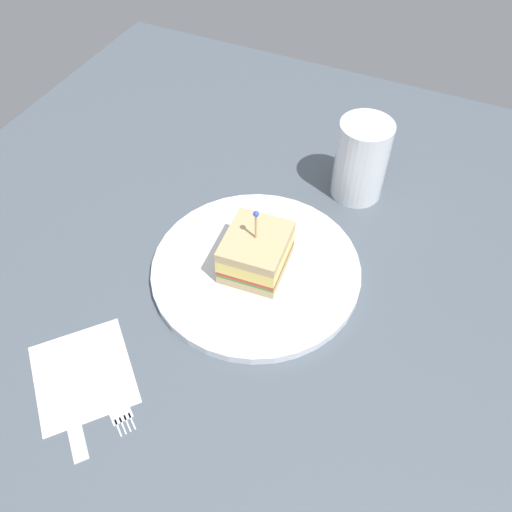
{
  "coord_description": "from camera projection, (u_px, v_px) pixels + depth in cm",
  "views": [
    {
      "loc": [
        38.13,
        17.58,
        52.92
      ],
      "look_at": [
        0.0,
        0.0,
        3.24
      ],
      "focal_mm": 37.03,
      "sensor_mm": 36.0,
      "label": 1
    }
  ],
  "objects": [
    {
      "name": "sandwich_half_center",
      "position": [
        257.0,
        256.0,
        0.64
      ],
      "size": [
        8.92,
        8.0,
        9.72
      ],
      "color": "tan",
      "rests_on": "plate"
    },
    {
      "name": "plate",
      "position": [
        256.0,
        269.0,
        0.67
      ],
      "size": [
        26.5,
        26.5,
        1.24
      ],
      "primitive_type": "cylinder",
      "color": "white",
      "rests_on": "ground_plane"
    },
    {
      "name": "fork",
      "position": [
        113.0,
        395.0,
        0.56
      ],
      "size": [
        8.2,
        10.69,
        0.35
      ],
      "color": "silver",
      "rests_on": "ground_plane"
    },
    {
      "name": "napkin",
      "position": [
        83.0,
        374.0,
        0.58
      ],
      "size": [
        15.37,
        15.44,
        0.15
      ],
      "primitive_type": "cube",
      "rotation": [
        0.0,
        0.0,
        7.11
      ],
      "color": "white",
      "rests_on": "ground_plane"
    },
    {
      "name": "knife",
      "position": [
        70.0,
        409.0,
        0.55
      ],
      "size": [
        9.73,
        10.74,
        0.35
      ],
      "color": "silver",
      "rests_on": "ground_plane"
    },
    {
      "name": "ground_plane",
      "position": [
        256.0,
        277.0,
        0.68
      ],
      "size": [
        101.8,
        101.8,
        2.0
      ],
      "primitive_type": "cube",
      "color": "#4C5660"
    },
    {
      "name": "drink_glass",
      "position": [
        360.0,
        164.0,
        0.73
      ],
      "size": [
        7.31,
        7.31,
        11.74
      ],
      "color": "#B74C33",
      "rests_on": "ground_plane"
    }
  ]
}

